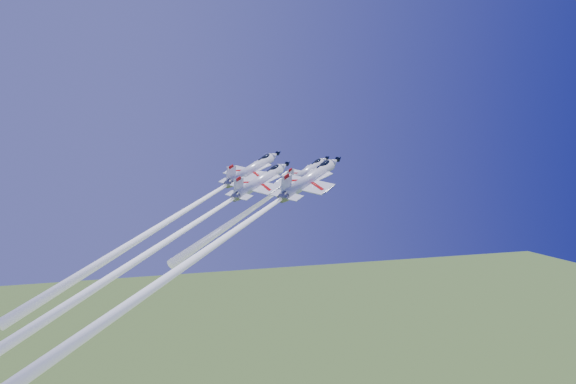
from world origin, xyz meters
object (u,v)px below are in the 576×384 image
object	(u,v)px
jet_right	(212,246)
jet_slot	(163,243)
jet_lead	(264,201)
jet_left	(173,218)

from	to	relation	value
jet_right	jet_slot	size ratio (longest dim) A/B	1.06
jet_lead	jet_slot	world-z (taller)	jet_slot
jet_lead	jet_right	size ratio (longest dim) A/B	0.55
jet_lead	jet_left	bearing A→B (deg)	-114.62
jet_left	jet_right	size ratio (longest dim) A/B	0.84
jet_left	jet_slot	size ratio (longest dim) A/B	0.89
jet_slot	jet_left	bearing A→B (deg)	130.06
jet_lead	jet_slot	distance (m)	22.97
jet_lead	jet_right	bearing A→B (deg)	-70.87
jet_right	jet_slot	xyz separation A→B (m)	(-6.67, 5.38, -0.01)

